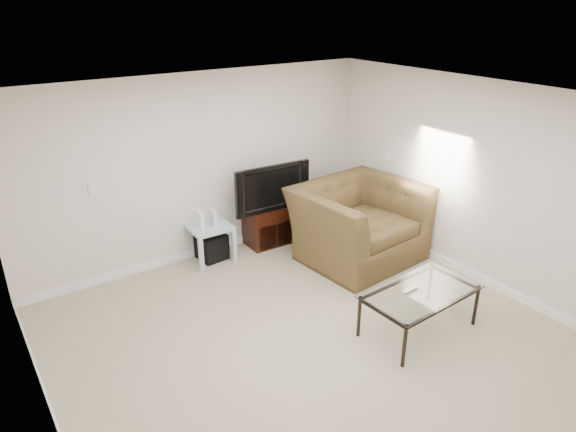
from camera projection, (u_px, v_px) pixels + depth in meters
floor at (314, 342)px, 5.39m from camera, size 5.00×5.00×0.00m
ceiling at (319, 104)px, 4.40m from camera, size 5.00×5.00×0.00m
wall_back at (201, 168)px, 6.79m from camera, size 5.00×0.02×2.50m
wall_left at (33, 322)px, 3.59m from camera, size 0.02×5.00×2.50m
wall_right at (480, 185)px, 6.20m from camera, size 0.02×5.00×2.50m
plate_back at (94, 189)px, 6.05m from camera, size 0.12×0.02×0.12m
plate_right_switch at (385, 154)px, 7.40m from camera, size 0.02×0.09×0.13m
plate_right_outlet at (395, 221)px, 7.55m from camera, size 0.02×0.08×0.12m
tv_stand at (269, 225)px, 7.47m from camera, size 0.68×0.48×0.56m
dvd_player at (270, 214)px, 7.37m from camera, size 0.36×0.26×0.05m
television at (269, 186)px, 7.21m from camera, size 1.08×0.27×0.67m
side_table at (210, 242)px, 6.99m from camera, size 0.55×0.55×0.52m
subwoofer at (212, 246)px, 7.05m from camera, size 0.38×0.38×0.36m
game_console at (200, 220)px, 6.75m from camera, size 0.06×0.17×0.24m
game_case at (213, 217)px, 6.86m from camera, size 0.07×0.16×0.21m
recliner at (359, 211)px, 6.89m from camera, size 1.66×1.16×1.38m
coffee_table at (419, 311)px, 5.50m from camera, size 1.28×0.76×0.49m
remote at (410, 290)px, 5.40m from camera, size 0.20×0.07×0.02m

